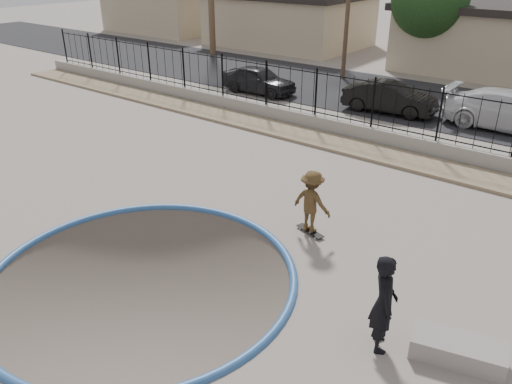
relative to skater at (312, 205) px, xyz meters
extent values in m
cube|color=gray|center=(-1.93, 9.00, -1.93)|extent=(120.00, 120.00, 2.20)
torus|color=#2D5894|center=(-1.93, -4.00, -0.83)|extent=(7.04, 7.04, 0.20)
cube|color=#9B8466|center=(-1.93, 6.20, -0.77)|extent=(42.00, 1.60, 0.11)
cube|color=gray|center=(-1.93, 7.30, -0.53)|extent=(42.00, 0.45, 0.60)
cube|color=black|center=(-1.93, 7.30, -0.11)|extent=(40.00, 0.04, 0.03)
cube|color=black|center=(-1.93, 7.30, 1.47)|extent=(40.00, 0.04, 0.04)
cube|color=black|center=(-1.93, 14.00, -0.81)|extent=(90.00, 8.00, 0.04)
cube|color=tan|center=(-29.93, 23.50, 0.92)|extent=(10.00, 8.00, 3.50)
cube|color=tan|center=(-16.93, 23.50, 0.92)|extent=(11.00, 8.00, 3.50)
cube|color=tan|center=(-1.93, 23.50, 0.92)|extent=(10.00, 8.00, 3.50)
cube|color=black|center=(-1.93, 23.50, 2.87)|extent=(10.60, 8.60, 0.40)
cylinder|color=#473323|center=(-4.93, 20.00, 0.67)|extent=(0.34, 0.34, 3.00)
imported|color=brown|center=(0.00, 0.00, 0.00)|extent=(1.09, 0.65, 1.65)
cube|color=black|center=(0.00, 0.00, -0.76)|extent=(0.90, 0.46, 0.02)
cylinder|color=silver|center=(-0.31, 0.01, -0.80)|extent=(0.06, 0.05, 0.06)
cylinder|color=silver|center=(-0.26, 0.16, -0.80)|extent=(0.06, 0.05, 0.06)
cylinder|color=silver|center=(0.26, -0.16, -0.80)|extent=(0.06, 0.05, 0.06)
cylinder|color=silver|center=(0.31, -0.01, -0.80)|extent=(0.06, 0.05, 0.06)
imported|color=black|center=(3.21, -2.70, 0.15)|extent=(0.77, 0.85, 1.95)
cube|color=gray|center=(4.46, -2.15, -0.63)|extent=(1.72, 1.08, 0.40)
imported|color=black|center=(-9.71, 10.40, -0.12)|extent=(3.99, 1.68, 1.35)
imported|color=black|center=(-2.94, 11.23, -0.11)|extent=(4.24, 1.81, 1.36)
imported|color=silver|center=(1.94, 12.00, -0.02)|extent=(5.31, 2.19, 1.54)
camera|label=1|loc=(5.79, -9.73, 5.81)|focal=35.00mm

